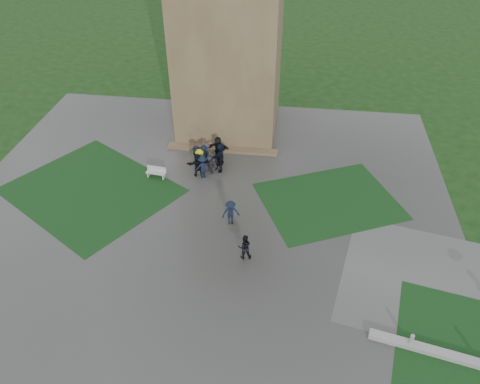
# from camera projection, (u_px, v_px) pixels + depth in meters

# --- Properties ---
(ground) EXTENTS (120.00, 120.00, 0.00)m
(ground) POSITION_uv_depth(u_px,v_px,m) (195.00, 239.00, 29.67)
(ground) COLOR black
(plaza) EXTENTS (34.00, 34.00, 0.02)m
(plaza) POSITION_uv_depth(u_px,v_px,m) (201.00, 218.00, 31.24)
(plaza) COLOR #353533
(plaza) RESTS_ON ground
(lawn_inset_left) EXTENTS (14.10, 13.46, 0.01)m
(lawn_inset_left) POSITION_uv_depth(u_px,v_px,m) (91.00, 190.00, 33.70)
(lawn_inset_left) COLOR black
(lawn_inset_left) RESTS_ON plaza
(lawn_inset_right) EXTENTS (11.12, 10.15, 0.01)m
(lawn_inset_right) POSITION_uv_depth(u_px,v_px,m) (329.00, 201.00, 32.70)
(lawn_inset_right) COLOR black
(lawn_inset_right) RESTS_ON plaza
(tower) EXTENTS (8.00, 8.00, 18.00)m
(tower) POSITION_uv_depth(u_px,v_px,m) (229.00, 21.00, 36.03)
(tower) COLOR brown
(tower) RESTS_ON ground
(tower_plinth) EXTENTS (9.00, 0.80, 0.22)m
(tower_plinth) POSITION_uv_depth(u_px,v_px,m) (222.00, 149.00, 37.94)
(tower_plinth) COLOR brown
(tower_plinth) RESTS_ON plaza
(bench) EXTENTS (1.54, 0.63, 0.87)m
(bench) POSITION_uv_depth(u_px,v_px,m) (156.00, 172.00, 34.74)
(bench) COLOR #B6B7B2
(bench) RESTS_ON plaza
(visitor_cluster) EXTENTS (2.93, 3.58, 2.71)m
(visitor_cluster) POSITION_uv_depth(u_px,v_px,m) (207.00, 156.00, 35.37)
(visitor_cluster) COLOR black
(visitor_cluster) RESTS_ON plaza
(pedestrian_mid) EXTENTS (1.31, 0.98, 1.82)m
(pedestrian_mid) POSITION_uv_depth(u_px,v_px,m) (231.00, 213.00, 30.28)
(pedestrian_mid) COLOR black
(pedestrian_mid) RESTS_ON plaza
(pedestrian_near) EXTENTS (0.91, 0.62, 1.72)m
(pedestrian_near) POSITION_uv_depth(u_px,v_px,m) (245.00, 247.00, 27.84)
(pedestrian_near) COLOR black
(pedestrian_near) RESTS_ON plaza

